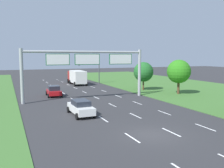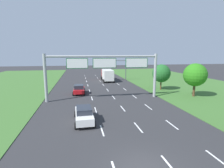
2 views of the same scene
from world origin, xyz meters
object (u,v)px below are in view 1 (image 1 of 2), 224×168
(box_truck, at_px, (77,77))
(car_near_red, at_px, (81,107))
(car_lead_silver, at_px, (54,91))
(roadside_tree_mid, at_px, (179,72))
(traffic_light_mast, at_px, (91,66))
(sign_gantry, at_px, (88,64))
(roadside_tree_far, at_px, (143,72))

(box_truck, bearing_deg, car_near_red, -102.57)
(car_lead_silver, distance_m, roadside_tree_mid, 19.58)
(traffic_light_mast, bearing_deg, car_lead_silver, -126.81)
(roadside_tree_mid, bearing_deg, sign_gantry, 175.47)
(car_near_red, height_order, car_lead_silver, car_lead_silver)
(car_near_red, distance_m, traffic_light_mast, 29.06)
(car_lead_silver, relative_size, roadside_tree_far, 0.80)
(car_near_red, xyz_separation_m, box_truck, (6.92, 27.37, 0.82))
(roadside_tree_far, bearing_deg, car_near_red, -138.08)
(sign_gantry, xyz_separation_m, traffic_light_mast, (6.44, 18.40, -1.11))
(roadside_tree_mid, bearing_deg, car_near_red, -157.29)
(car_near_red, relative_size, box_truck, 0.54)
(box_truck, relative_size, sign_gantry, 0.48)
(box_truck, bearing_deg, traffic_light_mast, -2.95)
(traffic_light_mast, distance_m, roadside_tree_mid, 21.19)
(box_truck, xyz_separation_m, roadside_tree_far, (8.39, -13.62, 1.62))
(car_lead_silver, xyz_separation_m, traffic_light_mast, (10.37, 13.86, 3.06))
(car_near_red, xyz_separation_m, roadside_tree_far, (15.31, 13.75, 2.44))
(box_truck, relative_size, roadside_tree_far, 1.66)
(traffic_light_mast, relative_size, roadside_tree_far, 1.12)
(roadside_tree_mid, bearing_deg, car_lead_silver, 162.91)
(car_lead_silver, distance_m, traffic_light_mast, 17.58)
(box_truck, height_order, roadside_tree_mid, roadside_tree_mid)
(box_truck, xyz_separation_m, roadside_tree_mid, (11.18, -19.80, 1.97))
(car_lead_silver, xyz_separation_m, sign_gantry, (3.93, -4.54, 4.17))
(sign_gantry, bearing_deg, car_near_red, -111.91)
(box_truck, bearing_deg, roadside_tree_mid, -58.93)
(box_truck, bearing_deg, roadside_tree_far, -56.75)
(car_lead_silver, height_order, roadside_tree_mid, roadside_tree_mid)
(roadside_tree_mid, xyz_separation_m, roadside_tree_far, (-2.79, 6.17, -0.35))
(box_truck, height_order, sign_gantry, sign_gantry)
(car_near_red, distance_m, sign_gantry, 10.29)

